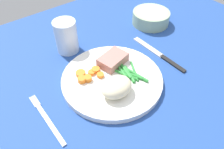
{
  "coord_description": "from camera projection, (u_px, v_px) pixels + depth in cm",
  "views": [
    {
      "loc": [
        -27.62,
        -32.88,
        44.39
      ],
      "look_at": [
        -3.03,
        -1.59,
        4.6
      ],
      "focal_mm": 34.61,
      "sensor_mm": 36.0,
      "label": 1
    }
  ],
  "objects": [
    {
      "name": "water_glass",
      "position": [
        67.0,
        38.0,
        0.65
      ],
      "size": [
        6.75,
        6.75,
        10.0
      ],
      "color": "silver",
      "rests_on": "dining_table"
    },
    {
      "name": "dining_table",
      "position": [
        117.0,
        76.0,
        0.61
      ],
      "size": [
        120.0,
        90.0,
        2.0
      ],
      "color": "#234793",
      "rests_on": "ground"
    },
    {
      "name": "salad_bowl",
      "position": [
        151.0,
        17.0,
        0.77
      ],
      "size": [
        13.05,
        13.05,
        4.53
      ],
      "color": "#99B28C",
      "rests_on": "dining_table"
    },
    {
      "name": "mashed_potatoes",
      "position": [
        116.0,
        87.0,
        0.52
      ],
      "size": [
        7.98,
        6.51,
        4.11
      ],
      "primitive_type": "ellipsoid",
      "color": "beige",
      "rests_on": "dinner_plate"
    },
    {
      "name": "fork",
      "position": [
        47.0,
        119.0,
        0.49
      ],
      "size": [
        1.44,
        16.6,
        0.4
      ],
      "rotation": [
        0.0,
        0.0,
        0.06
      ],
      "color": "silver",
      "rests_on": "dining_table"
    },
    {
      "name": "knife",
      "position": [
        159.0,
        55.0,
        0.66
      ],
      "size": [
        1.7,
        20.5,
        0.64
      ],
      "rotation": [
        0.0,
        0.0,
        -0.01
      ],
      "color": "black",
      "rests_on": "dining_table"
    },
    {
      "name": "meat_portion",
      "position": [
        113.0,
        60.0,
        0.6
      ],
      "size": [
        8.91,
        6.98,
        2.53
      ],
      "primitive_type": "cube",
      "rotation": [
        0.0,
        0.0,
        0.22
      ],
      "color": "#B2756B",
      "rests_on": "dinner_plate"
    },
    {
      "name": "carrot_slices",
      "position": [
        88.0,
        75.0,
        0.57
      ],
      "size": [
        7.16,
        5.79,
        1.29
      ],
      "color": "orange",
      "rests_on": "dinner_plate"
    },
    {
      "name": "dinner_plate",
      "position": [
        112.0,
        79.0,
        0.58
      ],
      "size": [
        26.75,
        26.75,
        1.6
      ],
      "primitive_type": "cylinder",
      "color": "white",
      "rests_on": "dining_table"
    },
    {
      "name": "green_beans",
      "position": [
        129.0,
        73.0,
        0.57
      ],
      "size": [
        6.85,
        9.73,
        0.9
      ],
      "color": "#2D8C38",
      "rests_on": "dinner_plate"
    }
  ]
}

